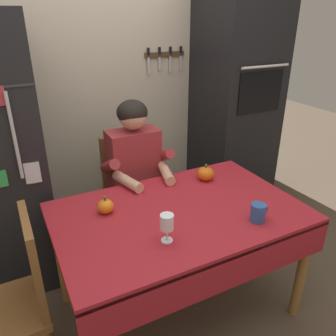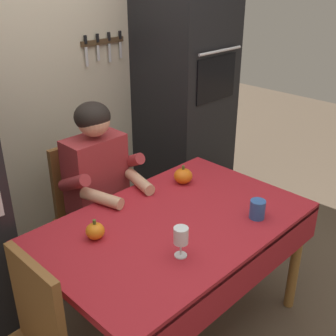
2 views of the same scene
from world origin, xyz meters
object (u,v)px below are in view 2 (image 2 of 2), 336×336
Objects in this scene: dining_table at (178,236)px; seated_person at (104,186)px; coffee_mug at (258,209)px; wall_oven at (185,91)px; pumpkin_large at (183,176)px; wine_glass at (181,237)px; pumpkin_medium at (95,231)px; chair_behind_person at (88,207)px.

seated_person reaches higher than dining_table.
seated_person is 0.93m from coffee_mug.
pumpkin_large is at bearing -137.80° from wall_oven.
wall_oven is 19.30× the size of coffee_mug.
wall_oven reaches higher than seated_person.
pumpkin_large is (0.54, 0.48, -0.06)m from wine_glass.
wine_glass reaches higher than pumpkin_medium.
chair_behind_person is 0.75× the size of seated_person.
wine_glass is (-1.24, -1.12, -0.21)m from wall_oven.
pumpkin_large is (0.36, -0.32, 0.05)m from seated_person.
coffee_mug is 0.55m from pumpkin_large.
wall_oven is 1.20m from chair_behind_person.
pumpkin_large is (0.35, 0.28, 0.13)m from dining_table.
seated_person is 0.55m from pumpkin_medium.
wall_oven is 18.42× the size of pumpkin_large.
seated_person is 11.45× the size of coffee_mug.
seated_person reaches higher than wine_glass.
pumpkin_large is at bearing 39.43° from dining_table.
wall_oven is 13.93× the size of wine_glass.
wine_glass is at bearing -138.09° from pumpkin_large.
wall_oven reaches higher than coffee_mug.
pumpkin_large reaches higher than dining_table.
wine_glass is at bearing -134.04° from dining_table.
seated_person is 11.97× the size of pumpkin_medium.
wine_glass is 1.45× the size of pumpkin_medium.
chair_behind_person is at bearing 79.95° from wine_glass.
pumpkin_medium is at bearing 147.46° from coffee_mug.
pumpkin_medium is at bearing -131.42° from seated_person.
pumpkin_large is (0.36, -0.51, 0.27)m from chair_behind_person.
chair_behind_person is 0.75m from pumpkin_medium.
chair_behind_person is 8.16× the size of pumpkin_large.
dining_table is at bearing 45.96° from wine_glass.
seated_person is 10.92× the size of pumpkin_large.
chair_behind_person reaches higher than wine_glass.
seated_person is at bearing -163.34° from wall_oven.
seated_person is 0.83m from wine_glass.
dining_table is 0.47m from pumpkin_large.
dining_table is at bearing -140.57° from pumpkin_large.
wall_oven is 0.99m from pumpkin_large.
coffee_mug is 1.05× the size of pumpkin_medium.
pumpkin_medium reaches higher than dining_table.
pumpkin_medium is at bearing -121.19° from chair_behind_person.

